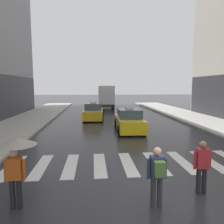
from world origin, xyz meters
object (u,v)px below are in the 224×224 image
object	(u,v)px
taxi_second	(94,112)
box_truck	(106,96)
pedestrian_with_umbrella	(17,154)
pedestrian_with_backpack	(157,172)
taxi_lead	(129,121)
pedestrian_plain_coat	(202,164)

from	to	relation	value
taxi_second	box_truck	distance (m)	10.91
box_truck	pedestrian_with_umbrella	distance (m)	26.42
box_truck	pedestrian_with_backpack	bearing A→B (deg)	-90.62
taxi_second	pedestrian_with_umbrella	world-z (taller)	pedestrian_with_umbrella
taxi_second	pedestrian_with_backpack	distance (m)	15.79
taxi_second	box_truck	size ratio (longest dim) A/B	0.61
pedestrian_with_backpack	taxi_lead	bearing A→B (deg)	84.57
pedestrian_with_umbrella	pedestrian_plain_coat	world-z (taller)	pedestrian_with_umbrella
pedestrian_with_umbrella	taxi_second	bearing A→B (deg)	82.48
box_truck	pedestrian_plain_coat	bearing A→B (deg)	-87.17
box_truck	pedestrian_plain_coat	xyz separation A→B (m)	(1.28, -25.80, -0.91)
box_truck	pedestrian_with_umbrella	bearing A→B (deg)	-98.64
taxi_second	pedestrian_with_backpack	size ratio (longest dim) A/B	2.80
taxi_lead	pedestrian_with_umbrella	size ratio (longest dim) A/B	2.36
taxi_second	pedestrian_with_backpack	world-z (taller)	taxi_second
pedestrian_with_umbrella	pedestrian_plain_coat	size ratio (longest dim) A/B	1.18
taxi_lead	taxi_second	xyz separation A→B (m)	(-2.60, 5.70, 0.00)
pedestrian_with_backpack	pedestrian_plain_coat	bearing A→B (deg)	20.18
taxi_lead	pedestrian_with_backpack	bearing A→B (deg)	-95.43
box_truck	pedestrian_with_backpack	xyz separation A→B (m)	(-0.28, -26.38, -0.88)
pedestrian_with_umbrella	pedestrian_plain_coat	bearing A→B (deg)	3.42
taxi_second	box_truck	bearing A→B (deg)	79.74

